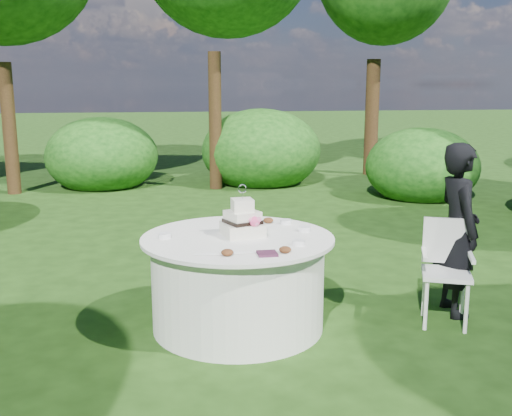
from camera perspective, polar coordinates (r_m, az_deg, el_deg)
The scene contains 9 objects.
ground at distance 5.08m, azimuth -1.70°, elevation -11.17°, with size 80.00×80.00×0.00m, color #19340E.
napkins at distance 4.32m, azimuth 1.08°, elevation -4.36°, with size 0.14×0.14×0.02m, color #431C34.
feather_plume at distance 4.34m, azimuth -3.06°, elevation -4.34°, with size 0.48×0.07×0.01m, color white.
guest at distance 5.43m, azimuth 18.66°, elevation -1.96°, with size 0.55×0.36×1.50m, color black.
table at distance 4.94m, azimuth -1.73°, elevation -7.02°, with size 1.56×1.56×0.77m.
cake at distance 4.85m, azimuth -1.27°, elevation -1.31°, with size 0.35×0.35×0.42m.
chair at distance 5.25m, azimuth 17.66°, elevation -4.99°, with size 0.50×0.50×0.87m.
votives at distance 4.90m, azimuth 0.78°, elevation -2.29°, with size 1.25×0.81×0.04m.
petal_cups at distance 4.65m, azimuth 0.48°, elevation -3.00°, with size 0.57×1.06×0.05m.
Camera 1 is at (-0.61, -4.64, 1.97)m, focal length 42.00 mm.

